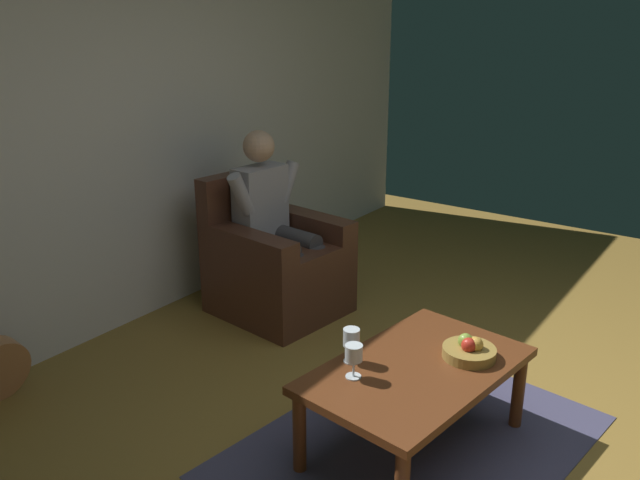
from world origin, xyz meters
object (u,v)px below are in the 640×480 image
coffee_table (416,377)px  fruit_bowl (469,350)px  person_seated (273,218)px  wine_glass_far (354,355)px  armchair (275,264)px  wine_glass_near (351,340)px

coffee_table → fruit_bowl: bearing=143.5°
person_seated → wine_glass_far: person_seated is taller
person_seated → wine_glass_far: size_ratio=7.79×
coffee_table → wine_glass_far: 0.35m
armchair → person_seated: bearing=-90.0°
person_seated → fruit_bowl: (0.59, 1.63, -0.19)m
wine_glass_near → person_seated: bearing=-127.7°
wine_glass_far → wine_glass_near: bearing=-142.9°
person_seated → coffee_table: 1.70m
wine_glass_near → fruit_bowl: bearing=129.5°
armchair → wine_glass_far: bearing=57.5°
armchair → fruit_bowl: (0.59, 1.63, 0.13)m
person_seated → fruit_bowl: size_ratio=4.95×
person_seated → armchair: bearing=90.0°
wine_glass_near → fruit_bowl: wine_glass_near is taller
person_seated → wine_glass_far: (1.04, 1.29, -0.12)m
wine_glass_near → wine_glass_far: wine_glass_near is taller
armchair → coffee_table: armchair is taller
coffee_table → wine_glass_far: (0.24, -0.18, 0.16)m
armchair → person_seated: size_ratio=0.76×
armchair → coffee_table: 1.68m
person_seated → wine_glass_near: size_ratio=7.43×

